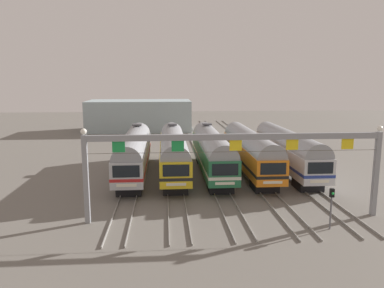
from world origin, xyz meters
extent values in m
plane|color=slate|center=(0.00, 0.00, 0.00)|extent=(160.00, 160.00, 0.00)
cube|color=gray|center=(-9.16, 17.00, 0.07)|extent=(0.07, 70.00, 0.15)
cube|color=gray|center=(-7.72, 17.00, 0.07)|extent=(0.07, 70.00, 0.15)
cube|color=gray|center=(-4.94, 17.00, 0.07)|extent=(0.07, 70.00, 0.15)
cube|color=gray|center=(-3.50, 17.00, 0.07)|extent=(0.07, 70.00, 0.15)
cube|color=gray|center=(-0.72, 17.00, 0.07)|extent=(0.07, 70.00, 0.15)
cube|color=gray|center=(0.72, 17.00, 0.07)|extent=(0.07, 70.00, 0.15)
cube|color=gray|center=(3.50, 17.00, 0.07)|extent=(0.07, 70.00, 0.15)
cube|color=gray|center=(4.94, 17.00, 0.07)|extent=(0.07, 70.00, 0.15)
cube|color=gray|center=(7.72, 17.00, 0.07)|extent=(0.07, 70.00, 0.15)
cube|color=gray|center=(9.16, 17.00, 0.07)|extent=(0.07, 70.00, 0.15)
cube|color=#B2B5BA|center=(-8.44, 0.00, 2.23)|extent=(2.85, 18.00, 2.35)
cube|color=#B21E1E|center=(-8.44, 0.00, 1.87)|extent=(2.88, 18.02, 0.28)
cylinder|color=gray|center=(-8.44, 0.00, 3.40)|extent=(2.74, 17.64, 2.74)
cube|color=black|center=(-8.44, -9.02, 2.70)|extent=(2.28, 0.06, 1.03)
cube|color=silver|center=(-8.44, -9.02, 1.47)|extent=(1.71, 0.05, 0.24)
cube|color=black|center=(-8.44, -6.30, 0.53)|extent=(2.28, 2.60, 1.05)
cube|color=black|center=(-8.44, 6.30, 0.53)|extent=(2.28, 2.60, 1.05)
cube|color=#4C4C51|center=(-8.44, 5.04, 4.95)|extent=(1.10, 1.10, 0.20)
cube|color=gold|center=(-4.22, 0.00, 2.23)|extent=(2.85, 18.00, 2.35)
cube|color=black|center=(-4.22, 0.00, 1.87)|extent=(2.88, 18.02, 0.28)
cylinder|color=gray|center=(-4.22, 0.00, 3.40)|extent=(2.74, 17.64, 2.74)
cube|color=black|center=(-4.22, -9.02, 2.70)|extent=(2.28, 0.06, 1.03)
cube|color=silver|center=(-4.22, -9.02, 1.47)|extent=(1.71, 0.05, 0.24)
cube|color=black|center=(-4.22, -6.30, 0.53)|extent=(2.28, 2.60, 1.05)
cube|color=black|center=(-4.22, 6.30, 0.53)|extent=(2.28, 2.60, 1.05)
cube|color=#4C4C51|center=(-4.22, 5.04, 4.95)|extent=(1.10, 1.10, 0.20)
cube|color=#236B42|center=(0.00, 0.00, 2.23)|extent=(2.85, 18.00, 2.35)
cube|color=silver|center=(0.00, 0.00, 1.87)|extent=(2.88, 18.02, 0.28)
cylinder|color=gray|center=(0.00, 0.00, 3.40)|extent=(2.74, 17.64, 2.74)
cube|color=black|center=(0.00, -9.02, 2.70)|extent=(2.28, 0.06, 1.03)
cube|color=silver|center=(0.00, -9.02, 1.47)|extent=(1.71, 0.05, 0.24)
cube|color=black|center=(0.00, -6.30, 0.53)|extent=(2.28, 2.60, 1.05)
cube|color=black|center=(0.00, 6.30, 0.53)|extent=(2.28, 2.60, 1.05)
cube|color=#4C4C51|center=(0.00, 5.04, 4.95)|extent=(1.10, 1.10, 0.20)
cube|color=orange|center=(4.22, 0.00, 2.23)|extent=(2.85, 18.00, 2.35)
cube|color=black|center=(4.22, 0.00, 1.87)|extent=(2.88, 18.02, 0.28)
cylinder|color=gray|center=(4.22, 0.00, 3.40)|extent=(2.74, 17.64, 2.74)
cube|color=black|center=(4.22, -9.02, 2.70)|extent=(2.28, 0.06, 1.03)
cube|color=silver|center=(4.22, -9.02, 1.47)|extent=(1.71, 0.05, 0.24)
cube|color=black|center=(4.22, -6.30, 0.53)|extent=(2.28, 2.60, 1.05)
cube|color=black|center=(4.22, 6.30, 0.53)|extent=(2.28, 2.60, 1.05)
cube|color=silver|center=(8.44, 0.00, 2.23)|extent=(2.85, 18.00, 2.35)
cube|color=navy|center=(8.44, 0.00, 1.87)|extent=(2.88, 18.02, 0.28)
cylinder|color=gray|center=(8.44, 0.00, 3.40)|extent=(2.74, 17.64, 2.74)
cube|color=black|center=(8.44, -9.02, 2.70)|extent=(2.28, 0.06, 1.03)
cube|color=silver|center=(8.44, -9.02, 1.47)|extent=(1.71, 0.05, 0.24)
cube|color=black|center=(8.44, -6.30, 0.53)|extent=(2.28, 2.60, 1.05)
cube|color=black|center=(8.44, 6.30, 0.53)|extent=(2.28, 2.60, 1.05)
cube|color=gray|center=(-10.84, -13.50, 3.25)|extent=(0.36, 0.36, 6.50)
cube|color=gray|center=(10.84, -13.50, 3.25)|extent=(0.36, 0.36, 6.50)
cube|color=gray|center=(0.00, -13.50, 6.25)|extent=(21.68, 0.32, 0.44)
cube|color=#198C3F|center=(-8.44, -13.50, 5.63)|extent=(0.90, 0.08, 0.80)
cube|color=#198C3F|center=(-4.22, -13.50, 5.63)|extent=(0.90, 0.08, 0.80)
cube|color=yellow|center=(0.00, -13.50, 5.63)|extent=(0.90, 0.08, 0.80)
cube|color=yellow|center=(4.22, -13.50, 5.63)|extent=(0.90, 0.08, 0.80)
cube|color=yellow|center=(8.44, -13.50, 5.63)|extent=(0.90, 0.08, 0.80)
sphere|color=white|center=(-10.84, -13.50, 6.75)|extent=(0.44, 0.44, 0.44)
sphere|color=white|center=(10.84, -13.50, 6.75)|extent=(0.44, 0.44, 0.44)
cylinder|color=#3F382D|center=(0.00, -13.50, 5.15)|extent=(21.68, 0.03, 0.03)
cylinder|color=#59595E|center=(6.33, -15.96, 1.50)|extent=(0.12, 0.12, 2.99)
cube|color=black|center=(6.33, -15.96, 2.64)|extent=(0.28, 0.24, 0.60)
sphere|color=green|center=(6.33, -16.10, 2.64)|extent=(0.18, 0.18, 0.18)
cube|color=#9EB2B7|center=(-10.17, 36.44, 3.03)|extent=(20.45, 10.00, 6.05)
camera|label=1|loc=(-5.16, -40.17, 10.44)|focal=35.21mm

